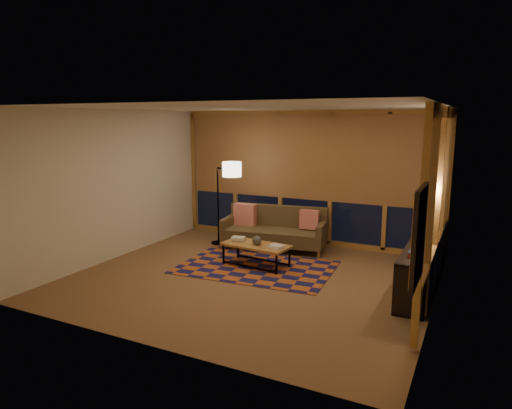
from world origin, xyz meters
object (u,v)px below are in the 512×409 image
at_px(sofa, 274,229).
at_px(bookshelf, 422,262).
at_px(coffee_table, 256,255).
at_px(floor_lamp, 218,202).

relative_size(sofa, bookshelf, 0.70).
xyz_separation_m(coffee_table, bookshelf, (2.69, 0.35, 0.16)).
relative_size(coffee_table, floor_lamp, 0.69).
bearing_deg(floor_lamp, sofa, 19.39).
bearing_deg(bookshelf, sofa, 165.45).
bearing_deg(sofa, floor_lamp, 177.23).
relative_size(coffee_table, bookshelf, 0.42).
height_order(coffee_table, bookshelf, bookshelf).
bearing_deg(coffee_table, sofa, 103.45).
distance_m(sofa, floor_lamp, 1.29).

